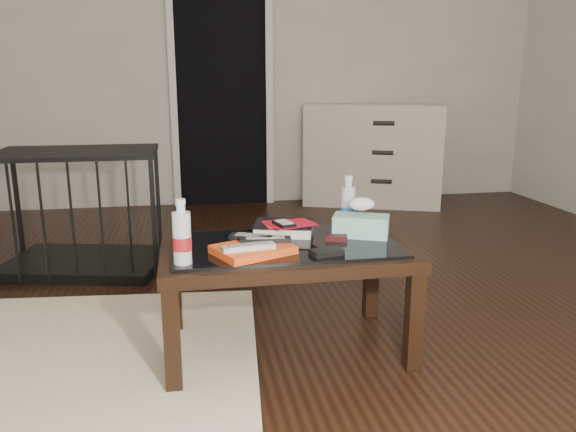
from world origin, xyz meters
The scene contains 18 objects.
ground centered at (0.00, 0.00, 0.00)m, with size 5.00×5.00×0.00m, color black.
doorway centered at (-0.40, 2.47, 1.02)m, with size 0.90×0.08×2.07m.
coffee_table centered at (-0.35, -0.45, 0.40)m, with size 1.00×0.60×0.46m.
rug centered at (-1.48, -0.45, 0.01)m, with size 2.00×1.50×0.01m, color beige.
dresser centered at (0.93, 2.23, 0.45)m, with size 1.30×0.88×0.90m.
pet_crate centered at (-1.35, 0.79, 0.23)m, with size 1.01×0.78×0.71m.
magazines centered at (-0.49, -0.56, 0.48)m, with size 0.28×0.21×0.03m, color #F04E16.
remote_silver centered at (-0.52, -0.61, 0.50)m, with size 0.20×0.05×0.02m, color silver.
remote_black_front centered at (-0.44, -0.52, 0.50)m, with size 0.20×0.05×0.02m, color black.
remote_black_back centered at (-0.48, -0.48, 0.50)m, with size 0.20×0.05×0.02m, color black.
textbook centered at (-0.33, -0.30, 0.48)m, with size 0.25×0.20×0.05m, color black.
dvd_mailers centered at (-0.32, -0.31, 0.51)m, with size 0.19×0.14×0.01m, color red.
ipod centered at (-0.34, -0.36, 0.52)m, with size 0.06×0.10×0.02m, color black.
flip_phone centered at (-0.13, -0.44, 0.47)m, with size 0.09×0.05×0.02m, color black.
wallet centered at (-0.22, -0.62, 0.47)m, with size 0.12×0.07×0.02m, color black.
water_bottle_left centered at (-0.76, -0.63, 0.58)m, with size 0.07×0.07×0.24m, color silver.
water_bottle_right centered at (-0.03, -0.27, 0.58)m, with size 0.07×0.07×0.24m, color #B5BCC1.
tissue_box centered at (-0.01, -0.40, 0.51)m, with size 0.23×0.12×0.09m, color teal.
Camera 1 is at (-0.73, -2.61, 1.11)m, focal length 35.00 mm.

